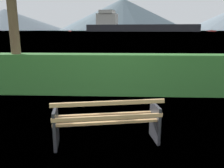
{
  "coord_description": "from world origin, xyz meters",
  "views": [
    {
      "loc": [
        0.27,
        -3.82,
        1.98
      ],
      "look_at": [
        0.0,
        2.09,
        0.58
      ],
      "focal_mm": 37.05,
      "sensor_mm": 36.0,
      "label": 1
    }
  ],
  "objects_px": {
    "cargo_ship_large": "(133,26)",
    "sailboat_mid": "(212,31)",
    "fishing_boat_near": "(70,31)",
    "park_bench": "(107,121)"
  },
  "relations": [
    {
      "from": "park_bench",
      "to": "cargo_ship_large",
      "type": "height_order",
      "value": "cargo_ship_large"
    },
    {
      "from": "cargo_ship_large",
      "to": "sailboat_mid",
      "type": "distance_m",
      "value": 79.04
    },
    {
      "from": "park_bench",
      "to": "sailboat_mid",
      "type": "distance_m",
      "value": 250.58
    },
    {
      "from": "cargo_ship_large",
      "to": "sailboat_mid",
      "type": "xyz_separation_m",
      "value": [
        77.0,
        -16.96,
        -5.52
      ]
    },
    {
      "from": "cargo_ship_large",
      "to": "fishing_boat_near",
      "type": "distance_m",
      "value": 67.91
    },
    {
      "from": "fishing_boat_near",
      "to": "sailboat_mid",
      "type": "distance_m",
      "value": 139.78
    },
    {
      "from": "fishing_boat_near",
      "to": "sailboat_mid",
      "type": "height_order",
      "value": "sailboat_mid"
    },
    {
      "from": "sailboat_mid",
      "to": "park_bench",
      "type": "bearing_deg",
      "value": -110.58
    },
    {
      "from": "fishing_boat_near",
      "to": "sailboat_mid",
      "type": "relative_size",
      "value": 0.5
    },
    {
      "from": "cargo_ship_large",
      "to": "fishing_boat_near",
      "type": "xyz_separation_m",
      "value": [
        -62.49,
        -25.97,
        -5.72
      ]
    }
  ]
}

